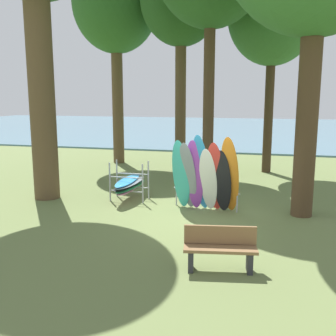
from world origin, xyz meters
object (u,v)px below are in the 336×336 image
at_px(tree_far_right_back, 181,1).
at_px(leaning_board_pile, 205,177).
at_px(tree_mid_behind, 273,14).
at_px(tree_deep_back, 116,5).
at_px(park_bench, 220,248).
at_px(board_storage_rack, 129,184).

bearing_deg(tree_far_right_back, leaning_board_pile, -70.85).
height_order(tree_mid_behind, tree_deep_back, tree_deep_back).
relative_size(tree_deep_back, park_bench, 6.91).
xyz_separation_m(tree_far_right_back, tree_deep_back, (-3.46, 1.25, 0.29)).
bearing_deg(park_bench, board_storage_rack, 127.86).
bearing_deg(tree_deep_back, leaning_board_pile, -52.88).
distance_m(tree_mid_behind, tree_far_right_back, 3.87).
distance_m(leaning_board_pile, park_bench, 4.00).
height_order(tree_far_right_back, park_bench, tree_far_right_back).
distance_m(tree_far_right_back, park_bench, 12.47).
bearing_deg(board_storage_rack, park_bench, -52.14).
bearing_deg(tree_deep_back, tree_mid_behind, -5.55).
bearing_deg(board_storage_rack, tree_deep_back, 114.24).
height_order(tree_far_right_back, leaning_board_pile, tree_far_right_back).
distance_m(tree_mid_behind, board_storage_rack, 9.58).
bearing_deg(tree_far_right_back, tree_mid_behind, 8.25).
bearing_deg(tree_deep_back, board_storage_rack, -65.76).
distance_m(tree_deep_back, board_storage_rack, 10.19).
distance_m(tree_far_right_back, leaning_board_pile, 9.00).
bearing_deg(park_bench, tree_deep_back, 120.19).
relative_size(tree_far_right_back, leaning_board_pile, 4.14).
relative_size(tree_deep_back, board_storage_rack, 4.71).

